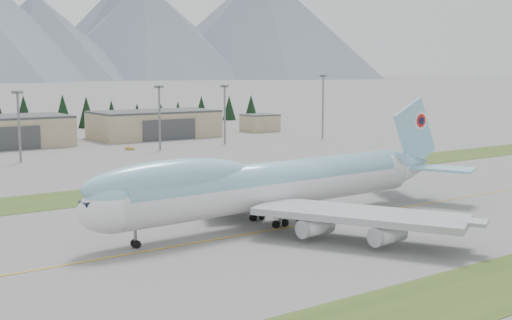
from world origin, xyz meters
TOP-DOWN VIEW (x-y plane):
  - ground at (0.00, 0.00)m, footprint 7000.00×7000.00m
  - grass_strip_near at (0.00, -38.00)m, footprint 400.00×14.00m
  - grass_strip_far at (0.00, 45.00)m, footprint 400.00×18.00m
  - taxiway_line_main at (0.00, 0.00)m, footprint 400.00×0.40m
  - boeing_747_freighter at (-2.63, 3.97)m, footprint 78.81×68.29m
  - hangar_right at (45.00, 149.90)m, footprint 48.00×26.60m
  - control_shed at (95.00, 148.00)m, footprint 14.00×12.00m
  - floodlight_masts at (1.06, 109.63)m, footprint 201.60×10.48m
  - service_vehicle_b at (19.70, 116.45)m, footprint 3.55×2.64m
  - service_vehicle_c at (66.16, 140.00)m, footprint 2.72×4.07m

SIDE VIEW (x-z plane):
  - ground at x=0.00m, z-range 0.00..0.00m
  - grass_strip_near at x=0.00m, z-range -0.04..0.04m
  - grass_strip_far at x=0.00m, z-range -0.04..0.04m
  - taxiway_line_main at x=0.00m, z-range -0.01..0.01m
  - service_vehicle_b at x=19.70m, z-range -0.56..0.56m
  - service_vehicle_c at x=66.16m, z-range -0.55..0.55m
  - control_shed at x=95.00m, z-range 0.00..7.60m
  - hangar_right at x=45.00m, z-range -0.01..10.79m
  - boeing_747_freighter at x=-2.63m, z-range -3.55..17.30m
  - floodlight_masts at x=1.06m, z-range 3.29..28.20m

